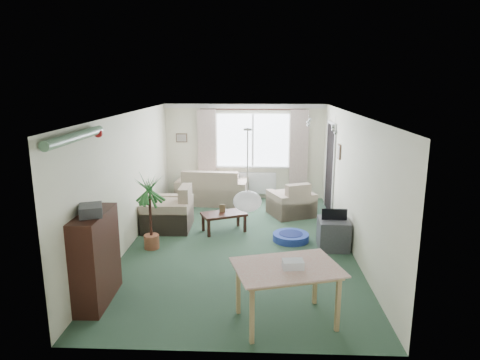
{
  "coord_description": "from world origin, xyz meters",
  "views": [
    {
      "loc": [
        0.32,
        -7.45,
        2.95
      ],
      "look_at": [
        0.0,
        0.3,
        1.15
      ],
      "focal_mm": 32.0,
      "sensor_mm": 36.0,
      "label": 1
    }
  ],
  "objects_px": {
    "sofa": "(213,186)",
    "armchair_left": "(168,207)",
    "bookshelf": "(96,258)",
    "houseplant": "(150,212)",
    "coffee_table": "(224,222)",
    "tv_cube": "(333,234)",
    "pet_bed": "(291,237)",
    "armchair_corner": "(291,198)",
    "dining_table": "(286,295)"
  },
  "relations": [
    {
      "from": "sofa",
      "to": "armchair_left",
      "type": "bearing_deg",
      "value": 73.72
    },
    {
      "from": "bookshelf",
      "to": "houseplant",
      "type": "relative_size",
      "value": 0.93
    },
    {
      "from": "coffee_table",
      "to": "bookshelf",
      "type": "xyz_separation_m",
      "value": [
        -1.5,
        -2.84,
        0.44
      ]
    },
    {
      "from": "bookshelf",
      "to": "tv_cube",
      "type": "bearing_deg",
      "value": 28.95
    },
    {
      "from": "sofa",
      "to": "pet_bed",
      "type": "xyz_separation_m",
      "value": [
        1.75,
        -2.54,
        -0.36
      ]
    },
    {
      "from": "armchair_corner",
      "to": "bookshelf",
      "type": "bearing_deg",
      "value": 30.96
    },
    {
      "from": "armchair_left",
      "to": "houseplant",
      "type": "xyz_separation_m",
      "value": [
        -0.07,
        -1.1,
        0.24
      ]
    },
    {
      "from": "armchair_corner",
      "to": "bookshelf",
      "type": "distance_m",
      "value": 4.95
    },
    {
      "from": "houseplant",
      "to": "pet_bed",
      "type": "height_order",
      "value": "houseplant"
    },
    {
      "from": "pet_bed",
      "to": "bookshelf",
      "type": "bearing_deg",
      "value": -139.61
    },
    {
      "from": "armchair_left",
      "to": "coffee_table",
      "type": "height_order",
      "value": "armchair_left"
    },
    {
      "from": "bookshelf",
      "to": "houseplant",
      "type": "bearing_deg",
      "value": 80.79
    },
    {
      "from": "dining_table",
      "to": "sofa",
      "type": "bearing_deg",
      "value": 105.41
    },
    {
      "from": "armchair_corner",
      "to": "houseplant",
      "type": "bearing_deg",
      "value": 15.3
    },
    {
      "from": "bookshelf",
      "to": "coffee_table",
      "type": "bearing_deg",
      "value": 60.95
    },
    {
      "from": "armchair_corner",
      "to": "tv_cube",
      "type": "relative_size",
      "value": 1.49
    },
    {
      "from": "houseplant",
      "to": "tv_cube",
      "type": "distance_m",
      "value": 3.3
    },
    {
      "from": "houseplant",
      "to": "dining_table",
      "type": "bearing_deg",
      "value": -45.76
    },
    {
      "from": "sofa",
      "to": "dining_table",
      "type": "xyz_separation_m",
      "value": [
        1.47,
        -5.35,
        -0.06
      ]
    },
    {
      "from": "armchair_left",
      "to": "dining_table",
      "type": "xyz_separation_m",
      "value": [
        2.19,
        -3.43,
        -0.08
      ]
    },
    {
      "from": "dining_table",
      "to": "pet_bed",
      "type": "relative_size",
      "value": 1.71
    },
    {
      "from": "armchair_left",
      "to": "houseplant",
      "type": "height_order",
      "value": "houseplant"
    },
    {
      "from": "houseplant",
      "to": "pet_bed",
      "type": "relative_size",
      "value": 1.99
    },
    {
      "from": "armchair_corner",
      "to": "dining_table",
      "type": "bearing_deg",
      "value": 62.2
    },
    {
      "from": "tv_cube",
      "to": "houseplant",
      "type": "bearing_deg",
      "value": -175.94
    },
    {
      "from": "tv_cube",
      "to": "pet_bed",
      "type": "relative_size",
      "value": 0.87
    },
    {
      "from": "armchair_left",
      "to": "pet_bed",
      "type": "height_order",
      "value": "armchair_left"
    },
    {
      "from": "pet_bed",
      "to": "armchair_left",
      "type": "bearing_deg",
      "value": 165.98
    },
    {
      "from": "armchair_corner",
      "to": "pet_bed",
      "type": "bearing_deg",
      "value": 63.03
    },
    {
      "from": "bookshelf",
      "to": "houseplant",
      "type": "distance_m",
      "value": 1.92
    },
    {
      "from": "sofa",
      "to": "tv_cube",
      "type": "bearing_deg",
      "value": 135.13
    },
    {
      "from": "houseplant",
      "to": "sofa",
      "type": "bearing_deg",
      "value": 75.32
    },
    {
      "from": "sofa",
      "to": "dining_table",
      "type": "height_order",
      "value": "sofa"
    },
    {
      "from": "sofa",
      "to": "pet_bed",
      "type": "distance_m",
      "value": 3.1
    },
    {
      "from": "sofa",
      "to": "tv_cube",
      "type": "xyz_separation_m",
      "value": [
        2.48,
        -2.87,
        -0.16
      ]
    },
    {
      "from": "armchair_left",
      "to": "bookshelf",
      "type": "distance_m",
      "value": 3.03
    },
    {
      "from": "armchair_left",
      "to": "pet_bed",
      "type": "distance_m",
      "value": 2.57
    },
    {
      "from": "armchair_corner",
      "to": "bookshelf",
      "type": "height_order",
      "value": "bookshelf"
    },
    {
      "from": "sofa",
      "to": "dining_table",
      "type": "bearing_deg",
      "value": 109.67
    },
    {
      "from": "sofa",
      "to": "armchair_left",
      "type": "xyz_separation_m",
      "value": [
        -0.72,
        -1.92,
        0.01
      ]
    },
    {
      "from": "armchair_left",
      "to": "tv_cube",
      "type": "distance_m",
      "value": 3.34
    },
    {
      "from": "coffee_table",
      "to": "tv_cube",
      "type": "relative_size",
      "value": 1.45
    },
    {
      "from": "bookshelf",
      "to": "tv_cube",
      "type": "xyz_separation_m",
      "value": [
        3.54,
        2.06,
        -0.36
      ]
    },
    {
      "from": "coffee_table",
      "to": "houseplant",
      "type": "bearing_deg",
      "value": -142.64
    },
    {
      "from": "sofa",
      "to": "pet_bed",
      "type": "bearing_deg",
      "value": 128.84
    },
    {
      "from": "houseplant",
      "to": "coffee_table",
      "type": "bearing_deg",
      "value": 37.36
    },
    {
      "from": "bookshelf",
      "to": "dining_table",
      "type": "bearing_deg",
      "value": -10.76
    },
    {
      "from": "sofa",
      "to": "armchair_left",
      "type": "height_order",
      "value": "armchair_left"
    },
    {
      "from": "dining_table",
      "to": "armchair_corner",
      "type": "bearing_deg",
      "value": 84.93
    },
    {
      "from": "coffee_table",
      "to": "bookshelf",
      "type": "bearing_deg",
      "value": -117.84
    }
  ]
}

